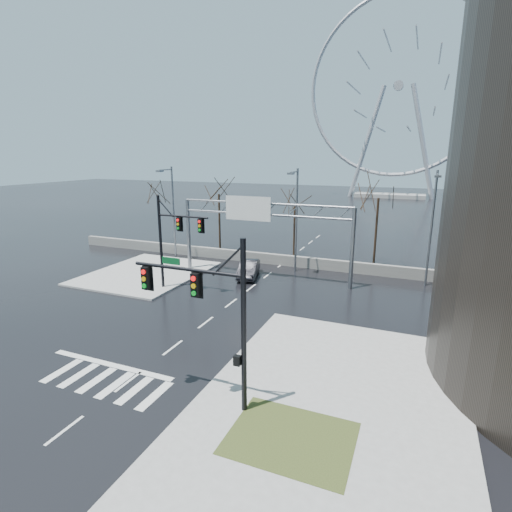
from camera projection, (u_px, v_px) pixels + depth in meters
The scene contains 18 objects.
ground at pixel (173, 348), 23.95m from camera, with size 260.00×260.00×0.00m, color black.
sidewalk_right_ext at pixel (346, 363), 22.02m from camera, with size 12.00×10.00×0.15m, color gray.
sidewalk_far at pixel (147, 273), 38.74m from camera, with size 10.00×12.00×0.15m, color gray.
grass_strip at pixel (291, 438), 16.10m from camera, with size 5.00×4.00×0.02m, color #2E3817.
barrier_wall at pixel (281, 260), 41.72m from camera, with size 52.00×0.50×1.10m, color slate.
signal_mast_near at pixel (215, 307), 17.22m from camera, with size 5.52×0.41×8.00m.
signal_mast_far at pixel (171, 235), 32.94m from camera, with size 4.72×0.41×8.00m.
sign_gantry at pixel (260, 223), 36.20m from camera, with size 16.36×0.40×7.60m.
streetlight_left at pixel (172, 205), 43.19m from camera, with size 0.50×2.55×10.00m.
streetlight_mid at pixel (296, 212), 38.01m from camera, with size 0.50×2.55×10.00m.
streetlight_right at pixel (432, 220), 33.58m from camera, with size 0.50×2.55×10.00m.
tree_far_left at pixel (158, 200), 50.71m from camera, with size 3.50×3.50×7.00m.
tree_left at pixel (219, 201), 46.84m from camera, with size 3.75×3.75×7.50m.
tree_center at pixel (295, 210), 44.60m from camera, with size 3.25×3.25×6.50m.
tree_right at pixel (378, 206), 40.12m from camera, with size 3.90×3.90×7.80m.
tree_far_right at pixel (465, 218), 37.81m from camera, with size 3.40×3.40×6.80m.
ferris_wheel at pixel (398, 94), 100.70m from camera, with size 45.00×6.00×50.91m.
car at pixel (248, 269), 37.64m from camera, with size 1.63×4.69×1.54m, color black.
Camera 1 is at (12.96, -18.27, 11.27)m, focal length 28.00 mm.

